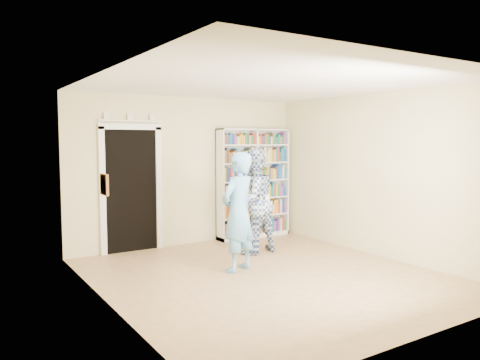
{
  "coord_description": "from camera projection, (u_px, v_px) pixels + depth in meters",
  "views": [
    {
      "loc": [
        -3.83,
        -5.25,
        1.91
      ],
      "look_at": [
        0.11,
        0.9,
        1.3
      ],
      "focal_mm": 35.0,
      "sensor_mm": 36.0,
      "label": 1
    }
  ],
  "objects": [
    {
      "name": "floor",
      "position": [
        268.0,
        276.0,
        6.63
      ],
      "size": [
        5.0,
        5.0,
        0.0
      ],
      "primitive_type": "plane",
      "color": "olive",
      "rests_on": "ground"
    },
    {
      "name": "ceiling",
      "position": [
        269.0,
        83.0,
        6.4
      ],
      "size": [
        5.0,
        5.0,
        0.0
      ],
      "primitive_type": "plane",
      "rotation": [
        3.14,
        0.0,
        0.0
      ],
      "color": "white",
      "rests_on": "wall_back"
    },
    {
      "name": "wall_back",
      "position": [
        188.0,
        171.0,
        8.61
      ],
      "size": [
        4.5,
        0.0,
        4.5
      ],
      "primitive_type": "plane",
      "rotation": [
        1.57,
        0.0,
        0.0
      ],
      "color": "beige",
      "rests_on": "floor"
    },
    {
      "name": "wall_left",
      "position": [
        108.0,
        190.0,
        5.3
      ],
      "size": [
        0.0,
        5.0,
        5.0
      ],
      "primitive_type": "plane",
      "rotation": [
        1.57,
        0.0,
        1.57
      ],
      "color": "beige",
      "rests_on": "floor"
    },
    {
      "name": "wall_right",
      "position": [
        378.0,
        175.0,
        7.72
      ],
      "size": [
        0.0,
        5.0,
        5.0
      ],
      "primitive_type": "plane",
      "rotation": [
        1.57,
        0.0,
        -1.57
      ],
      "color": "beige",
      "rests_on": "floor"
    },
    {
      "name": "bookshelf",
      "position": [
        253.0,
        183.0,
        9.23
      ],
      "size": [
        1.56,
        0.29,
        2.14
      ],
      "rotation": [
        0.0,
        0.0,
        0.11
      ],
      "color": "white",
      "rests_on": "floor"
    },
    {
      "name": "doorway",
      "position": [
        131.0,
        184.0,
        8.02
      ],
      "size": [
        1.1,
        0.08,
        2.43
      ],
      "color": "black",
      "rests_on": "floor"
    },
    {
      "name": "wall_art",
      "position": [
        104.0,
        185.0,
        5.48
      ],
      "size": [
        0.03,
        0.25,
        0.25
      ],
      "primitive_type": "cube",
      "color": "brown",
      "rests_on": "wall_left"
    },
    {
      "name": "man_blue",
      "position": [
        238.0,
        212.0,
        6.82
      ],
      "size": [
        0.75,
        0.62,
        1.75
      ],
      "primitive_type": "imported",
      "rotation": [
        0.0,
        0.0,
        3.51
      ],
      "color": "#60A5D7",
      "rests_on": "floor"
    },
    {
      "name": "man_plaid",
      "position": [
        253.0,
        201.0,
        7.92
      ],
      "size": [
        0.95,
        0.78,
        1.78
      ],
      "primitive_type": "imported",
      "rotation": [
        0.0,
        0.0,
        3.27
      ],
      "color": "navy",
      "rests_on": "floor"
    },
    {
      "name": "paper_sheet",
      "position": [
        265.0,
        203.0,
        7.76
      ],
      "size": [
        0.19,
        0.02,
        0.26
      ],
      "primitive_type": "cube",
      "rotation": [
        0.0,
        0.0,
        0.09
      ],
      "color": "white",
      "rests_on": "man_plaid"
    }
  ]
}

